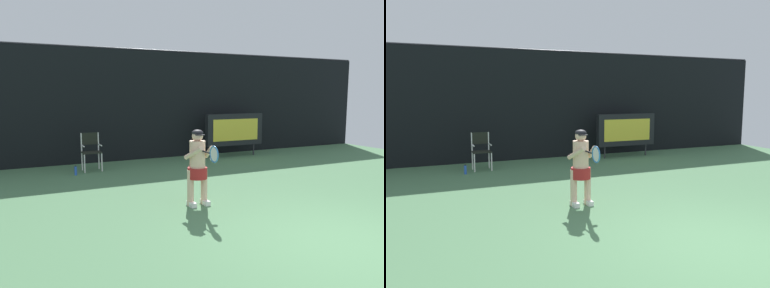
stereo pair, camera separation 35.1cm
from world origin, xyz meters
The scene contains 7 objects.
ground centered at (0.00, -0.19, -0.01)m, with size 18.00×22.00×0.03m.
backdrop_screen centered at (0.00, 8.50, 1.81)m, with size 18.00×0.12×3.66m.
scoreboard centered at (2.65, 7.58, 0.95)m, with size 2.20×0.21×1.50m.
umpire_chair centered at (-2.37, 7.24, 0.62)m, with size 0.52×0.44×1.08m.
water_bottle centered at (-2.89, 6.78, 0.12)m, with size 0.07×0.07×0.27m.
tennis_player centered at (-1.15, 2.86, 0.82)m, with size 0.54×0.62×1.50m.
tennis_racket centered at (-1.11, 2.30, 1.10)m, with size 0.03×0.60×0.31m.
Camera 1 is at (-4.42, -3.66, 2.18)m, focal length 35.46 mm.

